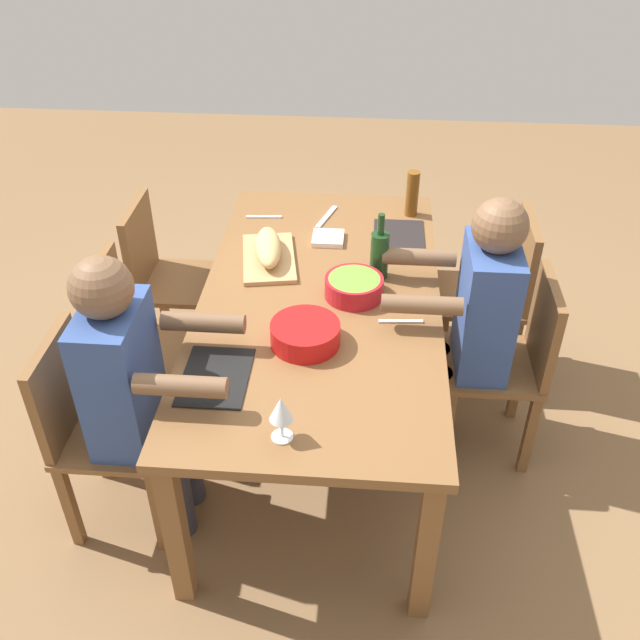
{
  "coord_description": "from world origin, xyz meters",
  "views": [
    {
      "loc": [
        -2.33,
        -0.19,
        2.35
      ],
      "look_at": [
        0.0,
        0.0,
        0.63
      ],
      "focal_mm": 39.76,
      "sensor_mm": 36.0,
      "label": 1
    }
  ],
  "objects_px": {
    "serving_bowl_fruit": "(305,333)",
    "cutting_board": "(269,258)",
    "wine_bottle": "(379,254)",
    "wine_glass": "(281,410)",
    "serving_bowl_salad": "(354,286)",
    "dining_table": "(320,314)",
    "chair_near_right": "(497,289)",
    "napkin_stack": "(328,238)",
    "chair_far_right": "(164,274)",
    "bread_loaf": "(268,247)",
    "diner_far_left": "(133,382)",
    "chair_far_center": "(134,339)",
    "chair_far_left": "(94,423)",
    "beer_bottle": "(412,194)",
    "chair_near_center": "(512,357)",
    "diner_near_center": "(475,313)"
  },
  "relations": [
    {
      "from": "chair_near_center",
      "to": "napkin_stack",
      "type": "distance_m",
      "value": 0.96
    },
    {
      "from": "chair_near_center",
      "to": "serving_bowl_salad",
      "type": "xyz_separation_m",
      "value": [
        0.03,
        0.67,
        0.3
      ]
    },
    {
      "from": "chair_far_right",
      "to": "wine_bottle",
      "type": "distance_m",
      "value": 1.15
    },
    {
      "from": "chair_far_center",
      "to": "wine_bottle",
      "type": "distance_m",
      "value": 1.11
    },
    {
      "from": "dining_table",
      "to": "wine_glass",
      "type": "bearing_deg",
      "value": 175.85
    },
    {
      "from": "diner_near_center",
      "to": "serving_bowl_salad",
      "type": "bearing_deg",
      "value": 87.04
    },
    {
      "from": "serving_bowl_fruit",
      "to": "cutting_board",
      "type": "distance_m",
      "value": 0.61
    },
    {
      "from": "chair_near_right",
      "to": "cutting_board",
      "type": "xyz_separation_m",
      "value": [
        -0.24,
        1.05,
        0.27
      ]
    },
    {
      "from": "chair_far_left",
      "to": "wine_glass",
      "type": "height_order",
      "value": "wine_glass"
    },
    {
      "from": "napkin_stack",
      "to": "serving_bowl_fruit",
      "type": "bearing_deg",
      "value": 177.63
    },
    {
      "from": "chair_near_right",
      "to": "wine_bottle",
      "type": "bearing_deg",
      "value": 120.21
    },
    {
      "from": "diner_far_left",
      "to": "beer_bottle",
      "type": "height_order",
      "value": "diner_far_left"
    },
    {
      "from": "dining_table",
      "to": "serving_bowl_fruit",
      "type": "bearing_deg",
      "value": 174.25
    },
    {
      "from": "wine_bottle",
      "to": "beer_bottle",
      "type": "relative_size",
      "value": 1.32
    },
    {
      "from": "diner_far_left",
      "to": "bread_loaf",
      "type": "distance_m",
      "value": 0.87
    },
    {
      "from": "chair_far_center",
      "to": "cutting_board",
      "type": "bearing_deg",
      "value": -64.28
    },
    {
      "from": "chair_near_right",
      "to": "napkin_stack",
      "type": "xyz_separation_m",
      "value": [
        -0.05,
        0.8,
        0.27
      ]
    },
    {
      "from": "dining_table",
      "to": "serving_bowl_salad",
      "type": "height_order",
      "value": "serving_bowl_salad"
    },
    {
      "from": "chair_far_left",
      "to": "cutting_board",
      "type": "xyz_separation_m",
      "value": [
        0.78,
        -0.56,
        0.27
      ]
    },
    {
      "from": "cutting_board",
      "to": "bread_loaf",
      "type": "height_order",
      "value": "bread_loaf"
    },
    {
      "from": "dining_table",
      "to": "diner_near_center",
      "type": "bearing_deg",
      "value": -90.0
    },
    {
      "from": "chair_far_left",
      "to": "diner_far_left",
      "type": "xyz_separation_m",
      "value": [
        -0.0,
        -0.18,
        0.21
      ]
    },
    {
      "from": "chair_near_center",
      "to": "cutting_board",
      "type": "relative_size",
      "value": 2.12
    },
    {
      "from": "chair_far_left",
      "to": "chair_far_right",
      "type": "bearing_deg",
      "value": 0.0
    },
    {
      "from": "chair_far_center",
      "to": "chair_near_center",
      "type": "bearing_deg",
      "value": -90.0
    },
    {
      "from": "serving_bowl_salad",
      "to": "napkin_stack",
      "type": "relative_size",
      "value": 1.68
    },
    {
      "from": "wine_glass",
      "to": "napkin_stack",
      "type": "distance_m",
      "value": 1.24
    },
    {
      "from": "chair_far_center",
      "to": "bread_loaf",
      "type": "bearing_deg",
      "value": -64.28
    },
    {
      "from": "diner_far_left",
      "to": "serving_bowl_salad",
      "type": "xyz_separation_m",
      "value": [
        0.54,
        -0.75,
        0.09
      ]
    },
    {
      "from": "napkin_stack",
      "to": "bread_loaf",
      "type": "bearing_deg",
      "value": 127.7
    },
    {
      "from": "chair_far_center",
      "to": "serving_bowl_fruit",
      "type": "bearing_deg",
      "value": -111.11
    },
    {
      "from": "chair_near_right",
      "to": "wine_bottle",
      "type": "xyz_separation_m",
      "value": [
        -0.33,
        0.57,
        0.37
      ]
    },
    {
      "from": "chair_far_right",
      "to": "bread_loaf",
      "type": "relative_size",
      "value": 2.66
    },
    {
      "from": "chair_near_right",
      "to": "beer_bottle",
      "type": "relative_size",
      "value": 3.86
    },
    {
      "from": "diner_near_center",
      "to": "wine_bottle",
      "type": "height_order",
      "value": "diner_near_center"
    },
    {
      "from": "dining_table",
      "to": "bread_loaf",
      "type": "xyz_separation_m",
      "value": [
        0.27,
        0.24,
        0.14
      ]
    },
    {
      "from": "cutting_board",
      "to": "wine_bottle",
      "type": "distance_m",
      "value": 0.49
    },
    {
      "from": "chair_near_center",
      "to": "chair_near_right",
      "type": "distance_m",
      "value": 0.51
    },
    {
      "from": "beer_bottle",
      "to": "diner_far_left",
      "type": "bearing_deg",
      "value": 141.45
    },
    {
      "from": "diner_near_center",
      "to": "cutting_board",
      "type": "distance_m",
      "value": 0.91
    },
    {
      "from": "chair_near_center",
      "to": "wine_bottle",
      "type": "xyz_separation_m",
      "value": [
        0.18,
        0.57,
        0.37
      ]
    },
    {
      "from": "diner_far_left",
      "to": "chair_near_center",
      "type": "distance_m",
      "value": 1.53
    },
    {
      "from": "serving_bowl_salad",
      "to": "dining_table",
      "type": "bearing_deg",
      "value": 100.58
    },
    {
      "from": "chair_far_left",
      "to": "beer_bottle",
      "type": "relative_size",
      "value": 3.86
    },
    {
      "from": "chair_far_center",
      "to": "serving_bowl_fruit",
      "type": "xyz_separation_m",
      "value": [
        -0.3,
        -0.77,
        0.31
      ]
    },
    {
      "from": "wine_glass",
      "to": "serving_bowl_salad",
      "type": "bearing_deg",
      "value": -13.34
    },
    {
      "from": "serving_bowl_salad",
      "to": "cutting_board",
      "type": "height_order",
      "value": "serving_bowl_salad"
    },
    {
      "from": "dining_table",
      "to": "diner_near_center",
      "type": "xyz_separation_m",
      "value": [
        0.0,
        -0.62,
        0.04
      ]
    },
    {
      "from": "chair_near_center",
      "to": "napkin_stack",
      "type": "xyz_separation_m",
      "value": [
        0.46,
        0.8,
        0.27
      ]
    },
    {
      "from": "cutting_board",
      "to": "chair_far_left",
      "type": "bearing_deg",
      "value": 144.43
    }
  ]
}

